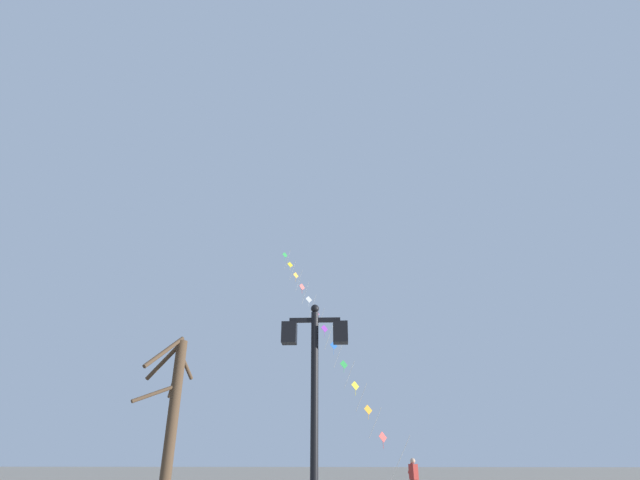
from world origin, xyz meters
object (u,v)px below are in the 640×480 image
object	(u,v)px
twin_lantern_lamp_post	(315,376)
kite_train	(324,328)
bare_tree	(171,420)
kite_flyer	(414,479)

from	to	relation	value
twin_lantern_lamp_post	kite_train	world-z (taller)	kite_train
twin_lantern_lamp_post	bare_tree	xyz separation A→B (m)	(-4.16, 4.55, -0.44)
kite_train	kite_flyer	bearing A→B (deg)	-65.79
twin_lantern_lamp_post	bare_tree	size ratio (longest dim) A/B	0.90
bare_tree	twin_lantern_lamp_post	bearing A→B (deg)	-47.55
bare_tree	kite_train	bearing A→B (deg)	79.06
twin_lantern_lamp_post	bare_tree	bearing A→B (deg)	132.45
twin_lantern_lamp_post	kite_flyer	xyz separation A→B (m)	(3.49, 13.58, -2.19)
kite_train	bare_tree	world-z (taller)	kite_train
kite_flyer	kite_train	bearing A→B (deg)	-0.49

